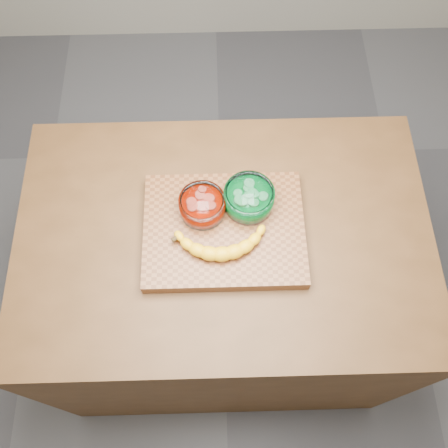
{
  "coord_description": "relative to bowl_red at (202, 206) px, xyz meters",
  "views": [
    {
      "loc": [
        -0.02,
        -0.6,
        2.19
      ],
      "look_at": [
        0.0,
        0.0,
        0.96
      ],
      "focal_mm": 40.0,
      "sensor_mm": 36.0,
      "label": 1
    }
  ],
  "objects": [
    {
      "name": "ground",
      "position": [
        0.06,
        -0.05,
        -0.97
      ],
      "size": [
        3.5,
        3.5,
        0.0
      ],
      "primitive_type": "plane",
      "color": "#535357",
      "rests_on": "ground"
    },
    {
      "name": "bowl_red",
      "position": [
        0.0,
        0.0,
        0.0
      ],
      "size": [
        0.13,
        0.13,
        0.06
      ],
      "color": "white",
      "rests_on": "cutting_board"
    },
    {
      "name": "banana",
      "position": [
        0.05,
        -0.11,
        -0.01
      ],
      "size": [
        0.29,
        0.13,
        0.04
      ],
      "primitive_type": null,
      "color": "yellow",
      "rests_on": "cutting_board"
    },
    {
      "name": "cutting_board",
      "position": [
        0.06,
        -0.05,
        -0.05
      ],
      "size": [
        0.45,
        0.35,
        0.04
      ],
      "primitive_type": "cube",
      "color": "brown",
      "rests_on": "counter"
    },
    {
      "name": "room_shell",
      "position": [
        0.06,
        -0.05,
        0.71
      ],
      "size": [
        3.52,
        3.52,
        2.71
      ],
      "color": "#B7B1A0",
      "rests_on": "ground"
    },
    {
      "name": "bowl_green",
      "position": [
        0.13,
        0.02,
        0.0
      ],
      "size": [
        0.14,
        0.14,
        0.07
      ],
      "color": "white",
      "rests_on": "cutting_board"
    },
    {
      "name": "counter",
      "position": [
        0.06,
        -0.05,
        -0.52
      ],
      "size": [
        1.2,
        0.8,
        0.9
      ],
      "primitive_type": "cube",
      "color": "#523218",
      "rests_on": "ground"
    }
  ]
}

